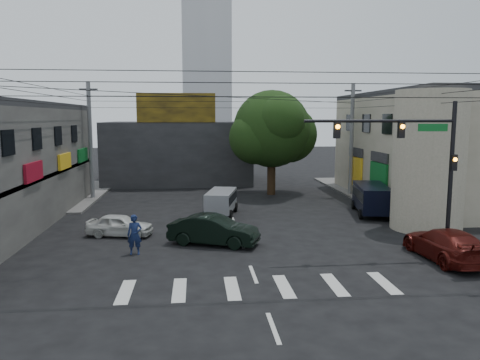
{
  "coord_description": "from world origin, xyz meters",
  "views": [
    {
      "loc": [
        -2.33,
        -21.55,
        6.48
      ],
      "look_at": [
        0.11,
        4.0,
        3.01
      ],
      "focal_mm": 35.0,
      "sensor_mm": 36.0,
      "label": 1
    }
  ],
  "objects": [
    {
      "name": "corner_column",
      "position": [
        11.0,
        4.0,
        4.0
      ],
      "size": [
        4.0,
        4.0,
        8.0
      ],
      "primitive_type": "cylinder",
      "color": "gray",
      "rests_on": "ground"
    },
    {
      "name": "white_compact",
      "position": [
        -6.5,
        3.98,
        0.61
      ],
      "size": [
        2.85,
        4.14,
        1.22
      ],
      "primitive_type": "imported",
      "rotation": [
        0.0,
        0.0,
        1.37
      ],
      "color": "silver",
      "rests_on": "ground"
    },
    {
      "name": "street_tree",
      "position": [
        4.0,
        17.0,
        5.47
      ],
      "size": [
        6.4,
        6.4,
        8.7
      ],
      "color": "black",
      "rests_on": "ground"
    },
    {
      "name": "utility_pole_far_right",
      "position": [
        10.5,
        16.0,
        4.6
      ],
      "size": [
        0.32,
        0.32,
        9.2
      ],
      "primitive_type": "cylinder",
      "color": "#59595B",
      "rests_on": "ground"
    },
    {
      "name": "building_far",
      "position": [
        -4.0,
        26.0,
        3.0
      ],
      "size": [
        14.0,
        10.0,
        6.0
      ],
      "primitive_type": "cube",
      "color": "#232326",
      "rests_on": "ground"
    },
    {
      "name": "maroon_sedan",
      "position": [
        8.95,
        -1.86,
        0.73
      ],
      "size": [
        2.47,
        5.22,
        1.47
      ],
      "primitive_type": "imported",
      "rotation": [
        0.0,
        0.0,
        3.18
      ],
      "color": "#430D09",
      "rests_on": "ground"
    },
    {
      "name": "dark_sedan",
      "position": [
        -1.45,
        1.75,
        0.76
      ],
      "size": [
        4.68,
        5.66,
        1.51
      ],
      "primitive_type": "imported",
      "rotation": [
        0.0,
        0.0,
        1.2
      ],
      "color": "black",
      "rests_on": "ground"
    },
    {
      "name": "ground",
      "position": [
        0.0,
        0.0,
        0.0
      ],
      "size": [
        160.0,
        160.0,
        0.0
      ],
      "primitive_type": "plane",
      "color": "black",
      "rests_on": "ground"
    },
    {
      "name": "building_right",
      "position": [
        18.0,
        13.0,
        4.0
      ],
      "size": [
        14.0,
        18.0,
        8.0
      ],
      "primitive_type": "cube",
      "color": "gray",
      "rests_on": "ground"
    },
    {
      "name": "silver_minivan",
      "position": [
        -0.68,
        8.91,
        0.82
      ],
      "size": [
        4.48,
        3.2,
        1.64
      ],
      "primitive_type": null,
      "rotation": [
        0.0,
        0.0,
        1.35
      ],
      "color": "#98999F",
      "rests_on": "ground"
    },
    {
      "name": "navy_van",
      "position": [
        9.38,
        8.29,
        0.98
      ],
      "size": [
        5.63,
        3.74,
        1.97
      ],
      "primitive_type": null,
      "rotation": [
        0.0,
        0.0,
        1.38
      ],
      "color": "black",
      "rests_on": "ground"
    },
    {
      "name": "sidewalk_far_left",
      "position": [
        -18.0,
        18.0,
        0.07
      ],
      "size": [
        16.0,
        16.0,
        0.15
      ],
      "primitive_type": "cube",
      "color": "#514F4C",
      "rests_on": "ground"
    },
    {
      "name": "traffic_gantry",
      "position": [
        7.82,
        -1.0,
        4.83
      ],
      "size": [
        7.1,
        0.35,
        7.2
      ],
      "color": "black",
      "rests_on": "ground"
    },
    {
      "name": "utility_pole_far_left",
      "position": [
        -10.5,
        16.0,
        4.6
      ],
      "size": [
        0.32,
        0.32,
        9.2
      ],
      "primitive_type": "cylinder",
      "color": "#59595B",
      "rests_on": "ground"
    },
    {
      "name": "traffic_officer",
      "position": [
        -5.25,
        0.4,
        0.95
      ],
      "size": [
        0.72,
        0.49,
        1.91
      ],
      "primitive_type": "imported",
      "rotation": [
        0.0,
        0.0,
        0.03
      ],
      "color": "#142047",
      "rests_on": "ground"
    },
    {
      "name": "tower_distant",
      "position": [
        0.0,
        70.0,
        22.0
      ],
      "size": [
        9.0,
        9.0,
        44.0
      ],
      "primitive_type": "cube",
      "color": "silver",
      "rests_on": "ground"
    },
    {
      "name": "sidewalk_far_right",
      "position": [
        18.0,
        18.0,
        0.07
      ],
      "size": [
        16.0,
        16.0,
        0.15
      ],
      "primitive_type": "cube",
      "color": "#514F4C",
      "rests_on": "ground"
    },
    {
      "name": "billboard",
      "position": [
        -4.0,
        21.1,
        7.3
      ],
      "size": [
        7.0,
        0.3,
        2.6
      ],
      "primitive_type": "cube",
      "color": "olive",
      "rests_on": "building_far"
    }
  ]
}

